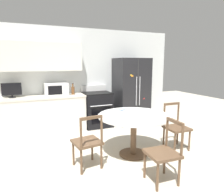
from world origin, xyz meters
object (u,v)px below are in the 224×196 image
(dining_chair_near, at_px, (164,153))
(candle_glass, at_px, (145,112))
(dining_chair_right, at_px, (176,127))
(microwave, at_px, (56,89))
(oven_range, at_px, (97,109))
(countertop_tv, at_px, (12,90))
(dining_chair_left, at_px, (88,142))
(counter_bottle, at_px, (73,90))
(refrigerator, at_px, (131,91))

(dining_chair_near, distance_m, candle_glass, 1.02)
(dining_chair_right, bearing_deg, microwave, -44.52)
(oven_range, height_order, microwave, microwave)
(oven_range, distance_m, candle_glass, 1.97)
(countertop_tv, bearing_deg, dining_chair_left, -61.40)
(counter_bottle, bearing_deg, oven_range, -2.25)
(countertop_tv, xyz_separation_m, dining_chair_right, (2.99, -2.10, -0.65))
(countertop_tv, distance_m, dining_chair_near, 3.64)
(oven_range, bearing_deg, candle_glass, -81.53)
(refrigerator, bearing_deg, microwave, 176.63)
(countertop_tv, bearing_deg, microwave, -1.97)
(dining_chair_right, height_order, dining_chair_near, same)
(oven_range, xyz_separation_m, dining_chair_left, (-0.86, -2.04, -0.03))
(dining_chair_right, xyz_separation_m, candle_glass, (-0.67, 0.08, 0.37))
(dining_chair_right, bearing_deg, oven_range, -62.89)
(oven_range, relative_size, dining_chair_left, 1.20)
(dining_chair_left, bearing_deg, dining_chair_near, -49.93)
(counter_bottle, height_order, candle_glass, counter_bottle)
(oven_range, relative_size, dining_chair_right, 1.20)
(dining_chair_left, bearing_deg, countertop_tv, 110.62)
(refrigerator, xyz_separation_m, candle_glass, (-0.71, -1.87, -0.11))
(microwave, relative_size, dining_chair_left, 0.62)
(refrigerator, height_order, dining_chair_right, refrigerator)
(refrigerator, distance_m, dining_chair_near, 2.99)
(oven_range, xyz_separation_m, counter_bottle, (-0.63, 0.02, 0.54))
(dining_chair_left, bearing_deg, refrigerator, 38.99)
(counter_bottle, xyz_separation_m, dining_chair_left, (-0.23, -2.07, -0.57))
(oven_range, distance_m, counter_bottle, 0.83)
(countertop_tv, distance_m, dining_chair_right, 3.71)
(dining_chair_right, distance_m, candle_glass, 0.77)
(dining_chair_near, bearing_deg, refrigerator, -16.15)
(counter_bottle, bearing_deg, candle_glass, -64.81)
(dining_chair_left, bearing_deg, oven_range, 59.26)
(countertop_tv, distance_m, dining_chair_left, 2.53)
(microwave, height_order, dining_chair_near, microwave)
(microwave, height_order, dining_chair_left, microwave)
(microwave, bearing_deg, counter_bottle, -5.78)
(refrigerator, bearing_deg, candle_glass, -110.89)
(dining_chair_right, bearing_deg, refrigerator, -89.71)
(microwave, relative_size, dining_chair_near, 0.62)
(microwave, distance_m, candle_glass, 2.40)
(microwave, bearing_deg, countertop_tv, 178.03)
(dining_chair_near, bearing_deg, oven_range, 3.66)
(oven_range, distance_m, dining_chair_right, 2.22)
(dining_chair_left, relative_size, dining_chair_right, 1.00)
(candle_glass, bearing_deg, dining_chair_right, -6.53)
(countertop_tv, xyz_separation_m, candle_glass, (2.31, -2.02, -0.28))
(microwave, relative_size, counter_bottle, 1.94)
(dining_chair_left, xyz_separation_m, dining_chair_right, (1.82, 0.04, 0.00))
(dining_chair_near, bearing_deg, dining_chair_right, -44.93)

